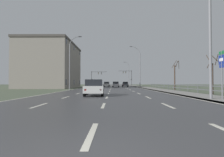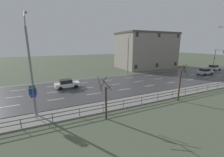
% 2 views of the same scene
% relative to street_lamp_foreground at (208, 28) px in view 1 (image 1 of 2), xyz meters
% --- Properties ---
extents(ground_plane, '(160.00, 160.00, 0.12)m').
position_rel_street_lamp_foreground_xyz_m(ground_plane, '(-7.43, 37.43, -5.32)').
color(ground_plane, '#4C5642').
extents(road_asphalt_strip, '(14.00, 120.00, 0.03)m').
position_rel_street_lamp_foreground_xyz_m(road_asphalt_strip, '(-7.43, 49.42, -5.25)').
color(road_asphalt_strip, '#3D3D3F').
rests_on(road_asphalt_strip, ground).
extents(sidewalk_right, '(3.00, 120.00, 0.12)m').
position_rel_street_lamp_foreground_xyz_m(sidewalk_right, '(0.99, 49.43, -5.20)').
color(sidewalk_right, gray).
rests_on(sidewalk_right, ground).
extents(guardrail, '(0.07, 36.77, 1.00)m').
position_rel_street_lamp_foreground_xyz_m(guardrail, '(2.42, 11.95, -4.56)').
color(guardrail, '#515459').
rests_on(guardrail, ground).
extents(street_lamp_foreground, '(2.60, 0.24, 10.77)m').
position_rel_street_lamp_foreground_xyz_m(street_lamp_foreground, '(0.00, 0.00, 0.00)').
color(street_lamp_foreground, slate).
rests_on(street_lamp_foreground, ground).
extents(street_lamp_midground, '(2.76, 0.24, 10.90)m').
position_rel_street_lamp_foreground_xyz_m(street_lamp_midground, '(-0.02, 33.86, 0.05)').
color(street_lamp_midground, slate).
rests_on(street_lamp_midground, ground).
extents(street_lamp_distant, '(2.24, 0.24, 10.71)m').
position_rel_street_lamp_foreground_xyz_m(street_lamp_distant, '(0.04, 67.72, 0.00)').
color(street_lamp_distant, slate).
rests_on(street_lamp_distant, ground).
extents(street_lamp_left_bank, '(2.31, 0.24, 10.04)m').
position_rel_street_lamp_foreground_xyz_m(street_lamp_left_bank, '(-14.89, 20.32, -0.33)').
color(street_lamp_left_bank, slate).
rests_on(street_lamp_left_bank, ground).
extents(highway_sign, '(0.09, 0.68, 3.59)m').
position_rel_street_lamp_foreground_xyz_m(highway_sign, '(0.96, -0.03, -2.96)').
color(highway_sign, slate).
rests_on(highway_sign, ground).
extents(traffic_signal_right, '(5.22, 0.36, 6.22)m').
position_rel_street_lamp_foreground_xyz_m(traffic_signal_right, '(-0.80, 58.10, -0.99)').
color(traffic_signal_right, '#38383A').
rests_on(traffic_signal_right, ground).
extents(traffic_signal_left, '(6.07, 0.36, 5.76)m').
position_rel_street_lamp_foreground_xyz_m(traffic_signal_left, '(-13.76, 56.30, -1.23)').
color(traffic_signal_left, '#38383A').
rests_on(traffic_signal_left, ground).
extents(car_mid_centre, '(1.97, 4.17, 1.57)m').
position_rel_street_lamp_foreground_xyz_m(car_mid_centre, '(-6.13, 37.45, -4.46)').
color(car_mid_centre, '#B7B7BC').
rests_on(car_mid_centre, ground).
extents(car_near_left, '(1.99, 4.18, 1.57)m').
position_rel_street_lamp_foreground_xyz_m(car_near_left, '(-9.01, 45.83, -4.46)').
color(car_near_left, silver).
rests_on(car_near_left, ground).
extents(car_far_right, '(1.85, 4.10, 1.57)m').
position_rel_street_lamp_foreground_xyz_m(car_far_right, '(-3.05, 43.83, -4.46)').
color(car_far_right, '#474C51').
rests_on(car_far_right, ground).
extents(car_near_right, '(2.00, 4.18, 1.57)m').
position_rel_street_lamp_foreground_xyz_m(car_near_right, '(-8.74, 4.41, -4.46)').
color(car_near_right, silver).
rests_on(car_near_right, ground).
extents(brick_building, '(11.47, 17.64, 11.02)m').
position_rel_street_lamp_foreground_xyz_m(brick_building, '(-22.25, 31.31, 0.26)').
color(brick_building, gray).
rests_on(brick_building, ground).
extents(bare_tree_near, '(1.29, 1.28, 4.40)m').
position_rel_street_lamp_foreground_xyz_m(bare_tree_near, '(3.88, 6.45, -3.24)').
color(bare_tree_near, '#423328').
rests_on(bare_tree_near, ground).
extents(bare_tree_mid, '(1.23, 1.51, 5.11)m').
position_rel_street_lamp_foreground_xyz_m(bare_tree_mid, '(3.54, 17.15, -2.83)').
color(bare_tree_mid, '#423328').
rests_on(bare_tree_mid, ground).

